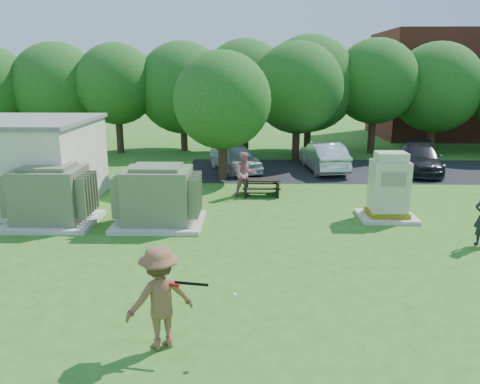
{
  "coord_description": "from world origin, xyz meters",
  "views": [
    {
      "loc": [
        0.32,
        -10.77,
        5.19
      ],
      "look_at": [
        0.0,
        4.0,
        1.3
      ],
      "focal_mm": 35.0,
      "sensor_mm": 36.0,
      "label": 1
    }
  ],
  "objects_px": {
    "person_at_picnic": "(245,174)",
    "car_dark": "(419,158)",
    "batter": "(160,298)",
    "transformer_right": "(158,197)",
    "car_white": "(235,157)",
    "transformer_left": "(51,197)",
    "generator_cabinet": "(389,190)",
    "picnic_table": "(261,185)",
    "car_silver_a": "(324,157)"
  },
  "relations": [
    {
      "from": "person_at_picnic",
      "to": "car_dark",
      "type": "xyz_separation_m",
      "value": [
        8.98,
        5.09,
        -0.24
      ]
    },
    {
      "from": "batter",
      "to": "car_dark",
      "type": "relative_size",
      "value": 0.42
    },
    {
      "from": "transformer_right",
      "to": "car_white",
      "type": "relative_size",
      "value": 0.71
    },
    {
      "from": "car_dark",
      "to": "batter",
      "type": "bearing_deg",
      "value": -110.97
    },
    {
      "from": "batter",
      "to": "car_white",
      "type": "xyz_separation_m",
      "value": [
        0.89,
        16.14,
        -0.3
      ]
    },
    {
      "from": "car_dark",
      "to": "transformer_right",
      "type": "bearing_deg",
      "value": -131.46
    },
    {
      "from": "transformer_left",
      "to": "person_at_picnic",
      "type": "bearing_deg",
      "value": 29.38
    },
    {
      "from": "transformer_left",
      "to": "generator_cabinet",
      "type": "relative_size",
      "value": 1.25
    },
    {
      "from": "person_at_picnic",
      "to": "car_dark",
      "type": "distance_m",
      "value": 10.32
    },
    {
      "from": "picnic_table",
      "to": "car_dark",
      "type": "height_order",
      "value": "car_dark"
    },
    {
      "from": "picnic_table",
      "to": "car_white",
      "type": "xyz_separation_m",
      "value": [
        -1.27,
        4.86,
        0.29
      ]
    },
    {
      "from": "transformer_right",
      "to": "car_white",
      "type": "xyz_separation_m",
      "value": [
        2.34,
        8.84,
        -0.25
      ]
    },
    {
      "from": "generator_cabinet",
      "to": "picnic_table",
      "type": "distance_m",
      "value": 5.47
    },
    {
      "from": "generator_cabinet",
      "to": "person_at_picnic",
      "type": "relative_size",
      "value": 1.28
    },
    {
      "from": "batter",
      "to": "car_silver_a",
      "type": "xyz_separation_m",
      "value": [
        5.54,
        16.27,
        -0.27
      ]
    },
    {
      "from": "batter",
      "to": "car_dark",
      "type": "distance_m",
      "value": 19.21
    },
    {
      "from": "picnic_table",
      "to": "car_silver_a",
      "type": "bearing_deg",
      "value": 55.87
    },
    {
      "from": "picnic_table",
      "to": "batter",
      "type": "distance_m",
      "value": 11.51
    },
    {
      "from": "picnic_table",
      "to": "batter",
      "type": "height_order",
      "value": "batter"
    },
    {
      "from": "picnic_table",
      "to": "batter",
      "type": "relative_size",
      "value": 0.78
    },
    {
      "from": "car_white",
      "to": "car_dark",
      "type": "bearing_deg",
      "value": -24.19
    },
    {
      "from": "batter",
      "to": "car_dark",
      "type": "bearing_deg",
      "value": -149.96
    },
    {
      "from": "person_at_picnic",
      "to": "car_white",
      "type": "relative_size",
      "value": 0.45
    },
    {
      "from": "transformer_right",
      "to": "person_at_picnic",
      "type": "bearing_deg",
      "value": 51.92
    },
    {
      "from": "person_at_picnic",
      "to": "car_silver_a",
      "type": "relative_size",
      "value": 0.41
    },
    {
      "from": "transformer_left",
      "to": "car_silver_a",
      "type": "xyz_separation_m",
      "value": [
        10.69,
        8.97,
        -0.22
      ]
    },
    {
      "from": "car_dark",
      "to": "generator_cabinet",
      "type": "bearing_deg",
      "value": -103.85
    },
    {
      "from": "car_white",
      "to": "person_at_picnic",
      "type": "bearing_deg",
      "value": -107.47
    },
    {
      "from": "person_at_picnic",
      "to": "car_silver_a",
      "type": "distance_m",
      "value": 6.64
    },
    {
      "from": "transformer_right",
      "to": "person_at_picnic",
      "type": "xyz_separation_m",
      "value": [
        2.92,
        3.73,
        -0.03
      ]
    },
    {
      "from": "picnic_table",
      "to": "car_silver_a",
      "type": "relative_size",
      "value": 0.35
    },
    {
      "from": "picnic_table",
      "to": "person_at_picnic",
      "type": "distance_m",
      "value": 0.9
    },
    {
      "from": "person_at_picnic",
      "to": "car_dark",
      "type": "height_order",
      "value": "person_at_picnic"
    },
    {
      "from": "transformer_right",
      "to": "car_white",
      "type": "distance_m",
      "value": 9.15
    },
    {
      "from": "car_white",
      "to": "picnic_table",
      "type": "bearing_deg",
      "value": -99.32
    },
    {
      "from": "generator_cabinet",
      "to": "car_dark",
      "type": "distance_m",
      "value": 8.88
    },
    {
      "from": "transformer_right",
      "to": "car_silver_a",
      "type": "bearing_deg",
      "value": 52.09
    },
    {
      "from": "transformer_right",
      "to": "car_white",
      "type": "height_order",
      "value": "transformer_right"
    },
    {
      "from": "car_dark",
      "to": "person_at_picnic",
      "type": "bearing_deg",
      "value": -138.45
    },
    {
      "from": "transformer_left",
      "to": "car_white",
      "type": "height_order",
      "value": "transformer_left"
    },
    {
      "from": "generator_cabinet",
      "to": "car_silver_a",
      "type": "xyz_separation_m",
      "value": [
        -1.04,
        8.14,
        -0.3
      ]
    },
    {
      "from": "transformer_left",
      "to": "car_white",
      "type": "bearing_deg",
      "value": 55.69
    },
    {
      "from": "car_silver_a",
      "to": "car_dark",
      "type": "height_order",
      "value": "car_silver_a"
    },
    {
      "from": "generator_cabinet",
      "to": "car_white",
      "type": "xyz_separation_m",
      "value": [
        -5.69,
        8.01,
        -0.34
      ]
    },
    {
      "from": "car_white",
      "to": "car_silver_a",
      "type": "height_order",
      "value": "car_silver_a"
    },
    {
      "from": "generator_cabinet",
      "to": "batter",
      "type": "xyz_separation_m",
      "value": [
        -6.59,
        -8.13,
        -0.03
      ]
    },
    {
      "from": "car_dark",
      "to": "picnic_table",
      "type": "bearing_deg",
      "value": -137.79
    },
    {
      "from": "transformer_left",
      "to": "car_white",
      "type": "distance_m",
      "value": 10.71
    },
    {
      "from": "transformer_left",
      "to": "person_at_picnic",
      "type": "height_order",
      "value": "transformer_left"
    },
    {
      "from": "car_white",
      "to": "car_dark",
      "type": "distance_m",
      "value": 9.56
    }
  ]
}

